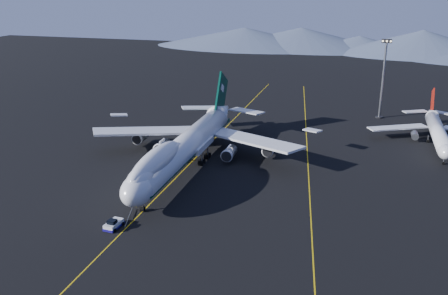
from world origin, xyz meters
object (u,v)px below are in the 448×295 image
(boeing_747, at_px, (186,146))
(second_jet, at_px, (437,131))
(pushback_tug, at_px, (114,225))
(floodlight_mast, at_px, (383,79))

(boeing_747, height_order, second_jet, boeing_747)
(boeing_747, height_order, pushback_tug, boeing_747)
(pushback_tug, bearing_deg, floodlight_mast, 67.53)
(second_jet, bearing_deg, boeing_747, -132.11)
(second_jet, bearing_deg, pushback_tug, -115.32)
(boeing_747, relative_size, pushback_tug, 15.67)
(second_jet, relative_size, floodlight_mast, 1.66)
(floodlight_mast, bearing_deg, second_jet, -57.72)
(second_jet, height_order, floodlight_mast, floodlight_mast)
(boeing_747, distance_m, floodlight_mast, 80.05)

